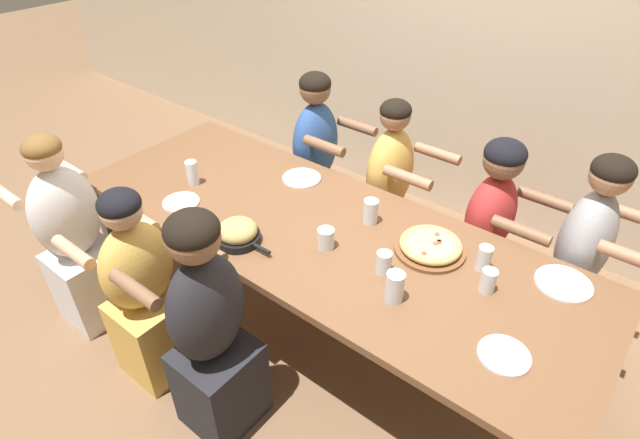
{
  "coord_description": "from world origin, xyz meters",
  "views": [
    {
      "loc": [
        1.23,
        -1.55,
        2.24
      ],
      "look_at": [
        0.0,
        0.0,
        0.8
      ],
      "focal_mm": 28.0,
      "sensor_mm": 36.0,
      "label": 1
    }
  ],
  "objects_px": {
    "drinking_glass_d": "(192,174)",
    "drinking_glass_e": "(384,264)",
    "empty_plate_b": "(302,178)",
    "empty_plate_d": "(563,284)",
    "drinking_glass_g": "(484,260)",
    "drinking_glass_f": "(371,213)",
    "diner_near_left": "(76,242)",
    "drinking_glass_b": "(326,239)",
    "pizza_board_main": "(430,246)",
    "diner_far_midright": "(485,240)",
    "drinking_glass_c": "(488,282)",
    "drinking_glass_a": "(394,288)",
    "empty_plate_a": "(181,202)",
    "diner_near_midleft": "(145,296)",
    "diner_far_center": "(388,200)",
    "empty_plate_c": "(504,355)",
    "diner_far_right": "(574,272)",
    "skillet_bowl": "(238,233)",
    "diner_far_midleft": "(316,168)",
    "diner_near_center": "(211,336)"
  },
  "relations": [
    {
      "from": "diner_near_left",
      "to": "drinking_glass_e",
      "type": "bearing_deg",
      "value": -68.23
    },
    {
      "from": "pizza_board_main",
      "to": "diner_far_center",
      "type": "xyz_separation_m",
      "value": [
        -0.54,
        0.54,
        -0.25
      ]
    },
    {
      "from": "empty_plate_d",
      "to": "drinking_glass_b",
      "type": "bearing_deg",
      "value": -155.81
    },
    {
      "from": "empty_plate_a",
      "to": "drinking_glass_g",
      "type": "xyz_separation_m",
      "value": [
        1.47,
        0.5,
        0.05
      ]
    },
    {
      "from": "pizza_board_main",
      "to": "drinking_glass_c",
      "type": "bearing_deg",
      "value": -15.31
    },
    {
      "from": "empty_plate_b",
      "to": "drinking_glass_f",
      "type": "xyz_separation_m",
      "value": [
        0.54,
        -0.1,
        0.05
      ]
    },
    {
      "from": "pizza_board_main",
      "to": "diner_far_midright",
      "type": "distance_m",
      "value": 0.6
    },
    {
      "from": "diner_near_midleft",
      "to": "drinking_glass_g",
      "type": "bearing_deg",
      "value": -54.46
    },
    {
      "from": "diner_far_midright",
      "to": "diner_far_midleft",
      "type": "height_order",
      "value": "diner_far_midleft"
    },
    {
      "from": "drinking_glass_a",
      "to": "drinking_glass_e",
      "type": "relative_size",
      "value": 1.28
    },
    {
      "from": "empty_plate_c",
      "to": "drinking_glass_a",
      "type": "bearing_deg",
      "value": -179.93
    },
    {
      "from": "drinking_glass_b",
      "to": "diner_far_center",
      "type": "relative_size",
      "value": 0.08
    },
    {
      "from": "drinking_glass_b",
      "to": "diner_near_center",
      "type": "height_order",
      "value": "diner_near_center"
    },
    {
      "from": "skillet_bowl",
      "to": "diner_near_midleft",
      "type": "bearing_deg",
      "value": -127.26
    },
    {
      "from": "drinking_glass_b",
      "to": "pizza_board_main",
      "type": "bearing_deg",
      "value": 34.62
    },
    {
      "from": "empty_plate_c",
      "to": "drinking_glass_c",
      "type": "height_order",
      "value": "drinking_glass_c"
    },
    {
      "from": "pizza_board_main",
      "to": "empty_plate_c",
      "type": "xyz_separation_m",
      "value": [
        0.51,
        -0.37,
        -0.02
      ]
    },
    {
      "from": "drinking_glass_d",
      "to": "diner_near_left",
      "type": "height_order",
      "value": "diner_near_left"
    },
    {
      "from": "empty_plate_a",
      "to": "diner_far_midright",
      "type": "relative_size",
      "value": 0.17
    },
    {
      "from": "drinking_glass_b",
      "to": "drinking_glass_e",
      "type": "height_order",
      "value": "drinking_glass_e"
    },
    {
      "from": "skillet_bowl",
      "to": "drinking_glass_b",
      "type": "height_order",
      "value": "skillet_bowl"
    },
    {
      "from": "empty_plate_b",
      "to": "drinking_glass_e",
      "type": "bearing_deg",
      "value": -25.72
    },
    {
      "from": "empty_plate_d",
      "to": "drinking_glass_g",
      "type": "xyz_separation_m",
      "value": [
        -0.32,
        -0.12,
        0.05
      ]
    },
    {
      "from": "diner_far_right",
      "to": "drinking_glass_g",
      "type": "bearing_deg",
      "value": -31.91
    },
    {
      "from": "skillet_bowl",
      "to": "diner_far_midright",
      "type": "relative_size",
      "value": 0.27
    },
    {
      "from": "diner_far_center",
      "to": "diner_near_center",
      "type": "height_order",
      "value": "diner_near_center"
    },
    {
      "from": "pizza_board_main",
      "to": "diner_near_left",
      "type": "height_order",
      "value": "diner_near_left"
    },
    {
      "from": "empty_plate_a",
      "to": "empty_plate_c",
      "type": "xyz_separation_m",
      "value": [
        1.74,
        0.09,
        0.0
      ]
    },
    {
      "from": "drinking_glass_f",
      "to": "drinking_glass_d",
      "type": "bearing_deg",
      "value": -162.5
    },
    {
      "from": "drinking_glass_b",
      "to": "drinking_glass_d",
      "type": "xyz_separation_m",
      "value": [
        -0.93,
        -0.01,
        0.02
      ]
    },
    {
      "from": "drinking_glass_d",
      "to": "diner_far_center",
      "type": "distance_m",
      "value": 1.17
    },
    {
      "from": "drinking_glass_f",
      "to": "drinking_glass_e",
      "type": "bearing_deg",
      "value": -47.64
    },
    {
      "from": "drinking_glass_c",
      "to": "drinking_glass_g",
      "type": "distance_m",
      "value": 0.14
    },
    {
      "from": "pizza_board_main",
      "to": "drinking_glass_f",
      "type": "relative_size",
      "value": 2.6
    },
    {
      "from": "drinking_glass_d",
      "to": "diner_far_right",
      "type": "xyz_separation_m",
      "value": [
        1.88,
        0.82,
        -0.26
      ]
    },
    {
      "from": "diner_far_midright",
      "to": "diner_near_midleft",
      "type": "bearing_deg",
      "value": -38.59
    },
    {
      "from": "skillet_bowl",
      "to": "diner_near_center",
      "type": "bearing_deg",
      "value": -62.4
    },
    {
      "from": "pizza_board_main",
      "to": "diner_far_midright",
      "type": "height_order",
      "value": "diner_far_midright"
    },
    {
      "from": "diner_near_midleft",
      "to": "pizza_board_main",
      "type": "bearing_deg",
      "value": -49.77
    },
    {
      "from": "drinking_glass_a",
      "to": "drinking_glass_g",
      "type": "height_order",
      "value": "drinking_glass_a"
    },
    {
      "from": "drinking_glass_b",
      "to": "drinking_glass_e",
      "type": "bearing_deg",
      "value": 3.06
    },
    {
      "from": "empty_plate_a",
      "to": "drinking_glass_e",
      "type": "xyz_separation_m",
      "value": [
        1.14,
        0.2,
        0.04
      ]
    },
    {
      "from": "empty_plate_d",
      "to": "drinking_glass_b",
      "type": "xyz_separation_m",
      "value": [
        -0.96,
        -0.43,
        0.04
      ]
    },
    {
      "from": "pizza_board_main",
      "to": "diner_far_midleft",
      "type": "xyz_separation_m",
      "value": [
        -1.11,
        0.54,
        -0.22
      ]
    },
    {
      "from": "diner_far_midright",
      "to": "drinking_glass_e",
      "type": "bearing_deg",
      "value": -12.71
    },
    {
      "from": "empty_plate_d",
      "to": "drinking_glass_f",
      "type": "relative_size",
      "value": 1.86
    },
    {
      "from": "skillet_bowl",
      "to": "diner_near_left",
      "type": "distance_m",
      "value": 1.02
    },
    {
      "from": "drinking_glass_d",
      "to": "drinking_glass_e",
      "type": "relative_size",
      "value": 1.27
    },
    {
      "from": "drinking_glass_c",
      "to": "drinking_glass_e",
      "type": "distance_m",
      "value": 0.44
    },
    {
      "from": "empty_plate_b",
      "to": "drinking_glass_e",
      "type": "height_order",
      "value": "drinking_glass_e"
    }
  ]
}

